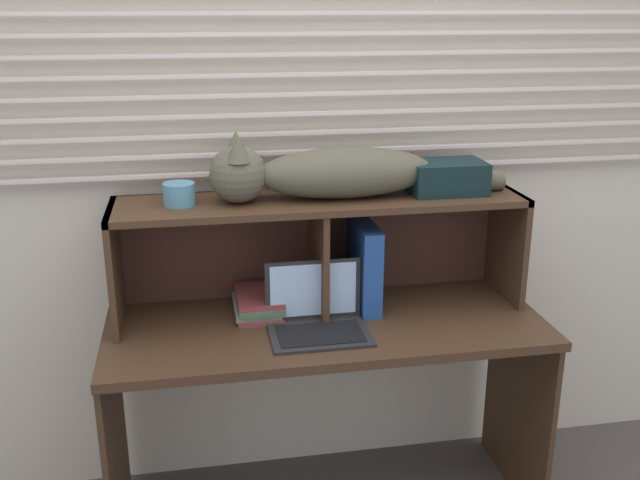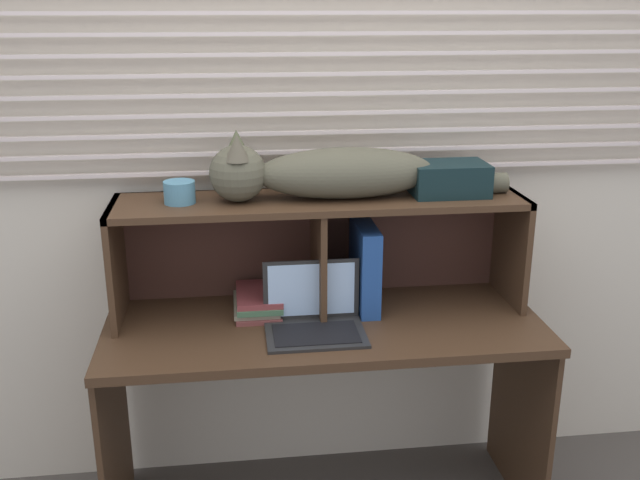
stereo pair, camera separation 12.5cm
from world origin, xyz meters
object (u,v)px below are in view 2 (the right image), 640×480
(cat, at_px, (324,172))
(storage_box, at_px, (449,179))
(laptop, at_px, (314,317))
(book_stack, at_px, (258,301))
(small_basket, at_px, (179,192))
(binder_upright, at_px, (365,266))

(cat, bearing_deg, storage_box, 0.00)
(laptop, relative_size, book_stack, 1.28)
(small_basket, bearing_deg, laptop, -23.00)
(small_basket, bearing_deg, storage_box, 0.00)
(book_stack, bearing_deg, laptop, -45.68)
(cat, height_order, storage_box, cat)
(laptop, xyz_separation_m, small_basket, (-0.40, 0.17, 0.37))
(laptop, xyz_separation_m, storage_box, (0.46, 0.17, 0.39))
(binder_upright, bearing_deg, storage_box, 0.00)
(cat, bearing_deg, binder_upright, 0.00)
(laptop, bearing_deg, book_stack, 134.32)
(cat, xyz_separation_m, storage_box, (0.41, 0.00, -0.03))
(cat, xyz_separation_m, book_stack, (-0.22, 0.00, -0.43))
(book_stack, bearing_deg, binder_upright, -0.16)
(small_basket, bearing_deg, cat, 0.00)
(laptop, bearing_deg, small_basket, 157.00)
(laptop, distance_m, small_basket, 0.58)
(binder_upright, relative_size, storage_box, 1.18)
(laptop, relative_size, small_basket, 3.14)
(cat, distance_m, small_basket, 0.46)
(cat, distance_m, book_stack, 0.49)
(cat, distance_m, laptop, 0.46)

